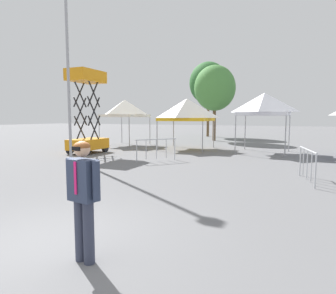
% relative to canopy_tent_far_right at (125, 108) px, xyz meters
% --- Properties ---
extents(ground_plane, '(140.00, 140.00, 0.00)m').
position_rel_canopy_tent_far_right_xyz_m(ground_plane, '(8.35, -15.32, -2.75)').
color(ground_plane, slate).
extents(canopy_tent_far_right, '(3.00, 3.00, 3.39)m').
position_rel_canopy_tent_far_right_xyz_m(canopy_tent_far_right, '(0.00, 0.00, 0.00)').
color(canopy_tent_far_right, '#9E9EA3').
rests_on(canopy_tent_far_right, ground).
extents(canopy_tent_left_of_center, '(3.28, 3.28, 3.31)m').
position_rel_canopy_tent_far_right_xyz_m(canopy_tent_left_of_center, '(5.17, -0.56, -0.16)').
color(canopy_tent_left_of_center, '#9E9EA3').
rests_on(canopy_tent_left_of_center, ground).
extents(canopy_tent_behind_left, '(2.88, 2.88, 3.52)m').
position_rel_canopy_tent_far_right_xyz_m(canopy_tent_behind_left, '(10.03, -0.57, 0.11)').
color(canopy_tent_behind_left, '#9E9EA3').
rests_on(canopy_tent_behind_left, ground).
extents(scissor_lift, '(1.46, 2.34, 4.78)m').
position_rel_canopy_tent_far_right_xyz_m(scissor_lift, '(0.73, -5.09, -1.35)').
color(scissor_lift, black).
rests_on(scissor_lift, ground).
extents(person_foreground, '(0.64, 0.30, 1.78)m').
position_rel_canopy_tent_far_right_xyz_m(person_foreground, '(9.37, -15.46, -1.71)').
color(person_foreground, '#33384C').
rests_on(person_foreground, ground).
extents(light_pole_near_lift, '(0.36, 0.36, 9.82)m').
position_rel_canopy_tent_far_right_xyz_m(light_pole_near_lift, '(1.50, -7.32, 2.74)').
color(light_pole_near_lift, '#9E9EA3').
rests_on(light_pole_near_lift, ground).
extents(tree_behind_tents_left, '(4.07, 4.07, 7.97)m').
position_rel_canopy_tent_far_right_xyz_m(tree_behind_tents_left, '(2.72, 12.12, 2.97)').
color(tree_behind_tents_left, brown).
rests_on(tree_behind_tents_left, ground).
extents(tree_behind_tents_right, '(3.62, 3.62, 6.65)m').
position_rel_canopy_tent_far_right_xyz_m(tree_behind_tents_right, '(4.91, 6.88, 1.89)').
color(tree_behind_tents_right, brown).
rests_on(tree_behind_tents_right, ground).
extents(crowd_barrier_near_person, '(0.51, 2.06, 1.08)m').
position_rel_canopy_tent_far_right_xyz_m(crowd_barrier_near_person, '(12.35, -8.15, -1.99)').
color(crowd_barrier_near_person, '#B7BABF').
rests_on(crowd_barrier_near_person, ground).
extents(crowd_barrier_mid_lot, '(1.36, 1.66, 1.08)m').
position_rel_canopy_tent_far_right_xyz_m(crowd_barrier_mid_lot, '(5.82, -6.23, -1.99)').
color(crowd_barrier_mid_lot, '#B7BABF').
rests_on(crowd_barrier_mid_lot, ground).
extents(traffic_cone_lot_center, '(0.32, 0.32, 0.60)m').
position_rel_canopy_tent_far_right_xyz_m(traffic_cone_lot_center, '(4.74, -10.47, -2.44)').
color(traffic_cone_lot_center, orange).
rests_on(traffic_cone_lot_center, ground).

